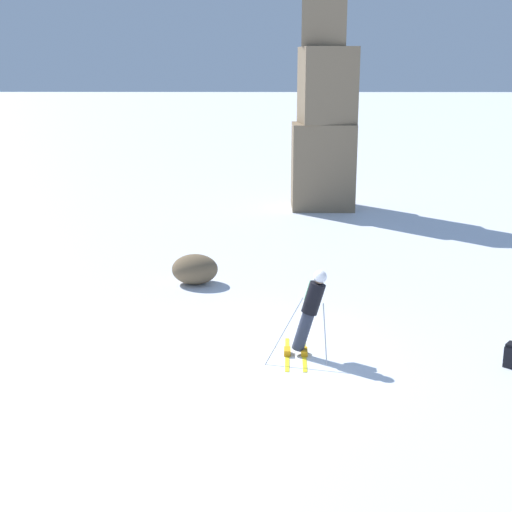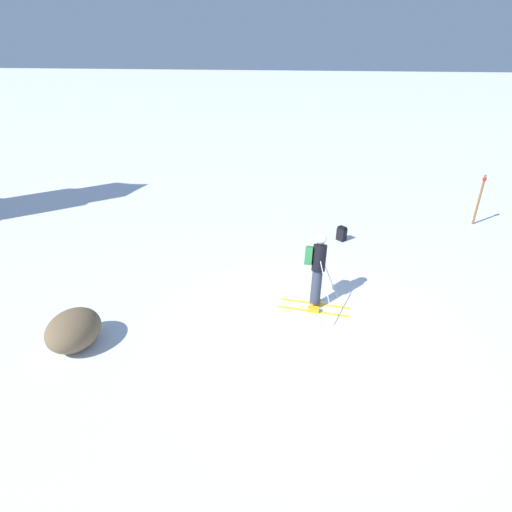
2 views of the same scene
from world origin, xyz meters
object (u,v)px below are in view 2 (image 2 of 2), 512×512
at_px(spare_backpack, 342,234).
at_px(exposed_boulder_0, 74,330).
at_px(trail_marker, 480,198).
at_px(skier, 317,266).

distance_m(spare_backpack, exposed_boulder_0, 8.94).
bearing_deg(trail_marker, spare_backpack, 117.94).
bearing_deg(spare_backpack, exposed_boulder_0, 88.81).
height_order(skier, exposed_boulder_0, skier).
distance_m(exposed_boulder_0, trail_marker, 14.19).
bearing_deg(skier, trail_marker, -37.43).
relative_size(skier, trail_marker, 1.00).
xyz_separation_m(skier, exposed_boulder_0, (-2.90, 5.04, -0.64)).
height_order(skier, trail_marker, same).
bearing_deg(skier, exposed_boulder_0, 121.79).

